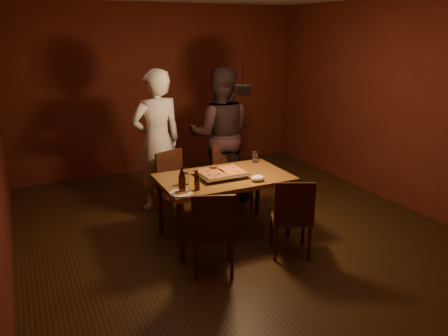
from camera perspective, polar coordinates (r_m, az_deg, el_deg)
name	(u,v)px	position (r m, az deg, el deg)	size (l,w,h in m)	color
room_shell	(242,122)	(4.87, 2.39, 6.08)	(6.00, 6.00, 6.00)	#39230F
dining_table	(224,182)	(5.09, 0.00, -1.87)	(1.50, 0.90, 0.75)	brown
chair_far_left	(175,179)	(5.65, -6.45, -1.45)	(0.54, 0.54, 0.49)	#38190F
chair_far_right	(230,170)	(5.98, 0.73, -0.27)	(0.50, 0.50, 0.49)	#38190F
chair_near_left	(213,226)	(4.32, -1.44, -7.53)	(0.54, 0.54, 0.49)	#38190F
chair_near_right	(292,211)	(4.70, 8.92, -5.60)	(0.56, 0.56, 0.49)	#38190F
pizza_tray	(222,175)	(5.04, -0.33, -0.86)	(0.55, 0.45, 0.05)	silver
pizza_meat	(212,173)	(4.99, -1.62, -0.67)	(0.26, 0.40, 0.02)	maroon
pizza_cheese	(232,170)	(5.10, 1.04, -0.26)	(0.24, 0.38, 0.02)	gold
spatula	(221,171)	(5.06, -0.36, -0.35)	(0.09, 0.24, 0.04)	silver
beer_bottle_a	(182,181)	(4.52, -5.50, -1.65)	(0.07, 0.07, 0.28)	black
beer_bottle_b	(197,180)	(4.60, -3.56, -1.58)	(0.06, 0.06, 0.22)	black
water_glass_left	(185,179)	(4.80, -5.11, -1.41)	(0.08, 0.08, 0.13)	silver
water_glass_right	(255,157)	(5.59, 4.09, 1.47)	(0.07, 0.07, 0.14)	silver
plate_slice	(181,193)	(4.54, -5.62, -3.30)	(0.24, 0.24, 0.03)	white
napkin	(258,178)	(4.91, 4.41, -1.34)	(0.16, 0.12, 0.07)	white
diner_white	(157,141)	(5.92, -8.72, 3.52)	(0.69, 0.46, 1.90)	silver
diner_dark	(220,135)	(6.20, -0.48, 4.34)	(0.92, 0.72, 1.90)	black
pendant_lamp	(243,89)	(4.81, 2.45, 10.29)	(0.18, 0.18, 1.10)	black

